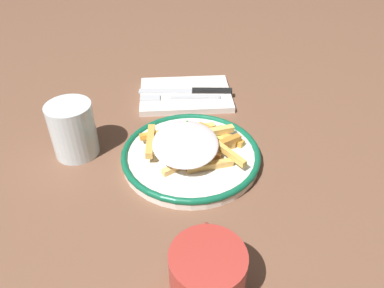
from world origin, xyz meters
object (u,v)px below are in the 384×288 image
napkin (186,95)px  fork (181,97)px  plate (192,155)px  fries_heap (192,144)px  coffee_mug (209,274)px  water_glass (74,130)px  knife (195,91)px

napkin → fork: (-0.03, 0.01, 0.01)m
plate → fries_heap: bearing=-17.2°
fork → coffee_mug: size_ratio=1.52×
fries_heap → water_glass: bearing=83.7°
fries_heap → fork: (0.19, 0.02, -0.02)m
fries_heap → napkin: fries_heap is taller
napkin → fork: 0.03m
plate → knife: size_ratio=1.17×
fries_heap → fork: fries_heap is taller
napkin → knife: size_ratio=0.96×
napkin → water_glass: bearing=135.4°
fries_heap → plate: bearing=162.8°
napkin → coffee_mug: 0.48m
fork → knife: knife is taller
knife → fork: bearing=132.0°
plate → napkin: plate is taller
fork → napkin: bearing=-23.3°
napkin → fork: fork is taller
knife → coffee_mug: bearing=-178.5°
fork → water_glass: bearing=132.8°
fries_heap → knife: 0.22m
plate → coffee_mug: 0.26m
fries_heap → coffee_mug: bearing=-175.9°
plate → fries_heap: fries_heap is taller
plate → coffee_mug: bearing=-175.7°
plate → water_glass: 0.21m
fries_heap → coffee_mug: size_ratio=1.65×
plate → water_glass: size_ratio=2.46×
knife → coffee_mug: 0.48m
plate → fork: (0.19, 0.02, 0.00)m
fries_heap → napkin: 0.22m
plate → knife: bearing=-1.7°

